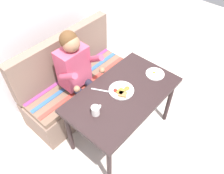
# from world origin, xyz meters

# --- Properties ---
(ground_plane) EXTENTS (8.00, 8.00, 0.00)m
(ground_plane) POSITION_xyz_m (0.00, 0.00, 0.00)
(ground_plane) COLOR beige
(back_wall) EXTENTS (4.40, 0.10, 2.60)m
(back_wall) POSITION_xyz_m (0.00, 1.27, 1.30)
(back_wall) COLOR silver
(back_wall) RESTS_ON ground
(table) EXTENTS (1.20, 0.70, 0.73)m
(table) POSITION_xyz_m (0.00, 0.00, 0.65)
(table) COLOR #2D1F20
(table) RESTS_ON ground
(couch) EXTENTS (1.44, 0.56, 1.00)m
(couch) POSITION_xyz_m (0.00, 0.76, 0.33)
(couch) COLOR #7E6456
(couch) RESTS_ON ground
(person) EXTENTS (0.45, 0.61, 1.21)m
(person) POSITION_xyz_m (-0.08, 0.59, 0.74)
(person) COLOR #C04866
(person) RESTS_ON ground
(plate_breakfast) EXTENTS (0.26, 0.26, 0.05)m
(plate_breakfast) POSITION_xyz_m (0.01, 0.03, 0.74)
(plate_breakfast) COLOR white
(plate_breakfast) RESTS_ON table
(plate_eggs) EXTENTS (0.20, 0.20, 0.04)m
(plate_eggs) POSITION_xyz_m (0.45, -0.08, 0.74)
(plate_eggs) COLOR white
(plate_eggs) RESTS_ON table
(coffee_mug) EXTENTS (0.12, 0.08, 0.09)m
(coffee_mug) POSITION_xyz_m (-0.37, 0.03, 0.78)
(coffee_mug) COLOR white
(coffee_mug) RESTS_ON table
(knife) EXTENTS (0.11, 0.18, 0.00)m
(knife) POSITION_xyz_m (-0.12, 0.20, 0.73)
(knife) COLOR silver
(knife) RESTS_ON table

